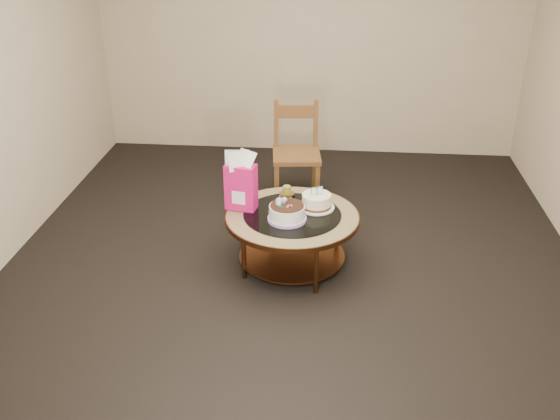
# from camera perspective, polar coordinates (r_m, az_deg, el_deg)

# --- Properties ---
(ground) EXTENTS (5.00, 5.00, 0.00)m
(ground) POSITION_cam_1_polar(r_m,az_deg,el_deg) (4.92, 1.08, -5.11)
(ground) COLOR black
(ground) RESTS_ON ground
(room_walls) EXTENTS (4.52, 5.02, 2.61)m
(room_walls) POSITION_cam_1_polar(r_m,az_deg,el_deg) (4.30, 1.26, 12.55)
(room_walls) COLOR #BCAB8E
(room_walls) RESTS_ON ground
(coffee_table) EXTENTS (1.02, 1.02, 0.46)m
(coffee_table) POSITION_cam_1_polar(r_m,az_deg,el_deg) (4.73, 1.12, -1.23)
(coffee_table) COLOR brown
(coffee_table) RESTS_ON ground
(decorated_cake) EXTENTS (0.29, 0.29, 0.17)m
(decorated_cake) POSITION_cam_1_polar(r_m,az_deg,el_deg) (4.58, 0.63, -0.30)
(decorated_cake) COLOR #AC8AC4
(decorated_cake) RESTS_ON coffee_table
(cream_cake) EXTENTS (0.28, 0.28, 0.18)m
(cream_cake) POSITION_cam_1_polar(r_m,az_deg,el_deg) (4.77, 3.35, 0.79)
(cream_cake) COLOR white
(cream_cake) RESTS_ON coffee_table
(gift_bag) EXTENTS (0.25, 0.20, 0.46)m
(gift_bag) POSITION_cam_1_polar(r_m,az_deg,el_deg) (4.69, -3.60, 2.67)
(gift_bag) COLOR #CF136C
(gift_bag) RESTS_ON coffee_table
(pillar_candle) EXTENTS (0.12, 0.12, 0.09)m
(pillar_candle) POSITION_cam_1_polar(r_m,az_deg,el_deg) (4.97, 0.62, 1.65)
(pillar_candle) COLOR tan
(pillar_candle) RESTS_ON coffee_table
(dining_chair) EXTENTS (0.47, 0.47, 0.93)m
(dining_chair) POSITION_cam_1_polar(r_m,az_deg,el_deg) (5.78, 1.50, 5.27)
(dining_chair) COLOR brown
(dining_chair) RESTS_ON ground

